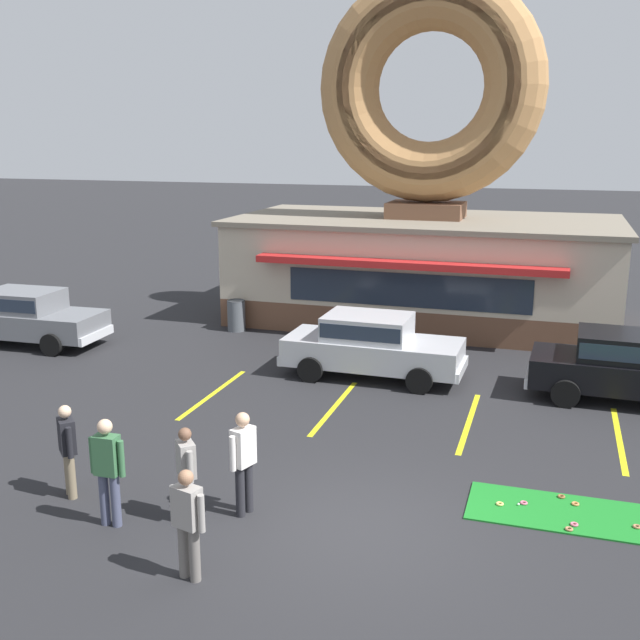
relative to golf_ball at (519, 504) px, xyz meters
name	(u,v)px	position (x,y,z in m)	size (l,w,h in m)	color
ground_plane	(363,528)	(-2.28, -1.43, -0.05)	(160.00, 160.00, 0.00)	#232326
donut_shop_building	(426,206)	(-3.79, 12.51, 3.69)	(12.30, 6.75, 10.96)	brown
putting_mat	(583,516)	(1.01, -0.01, -0.04)	(3.65, 1.35, 0.03)	#197523
mini_donut_near_left	(575,504)	(0.89, 0.30, 0.00)	(0.13, 0.13, 0.04)	#D17F47
mini_donut_near_right	(524,503)	(0.08, 0.08, 0.00)	(0.13, 0.13, 0.04)	#D8667F
mini_donut_mid_left	(561,496)	(0.67, 0.51, 0.00)	(0.13, 0.13, 0.04)	brown
mini_donut_mid_centre	(500,504)	(-0.29, -0.07, 0.00)	(0.13, 0.13, 0.04)	#E5C666
mini_donut_mid_right	(637,527)	(1.80, -0.19, 0.00)	(0.13, 0.13, 0.04)	#A5724C
mini_donut_far_left	(574,524)	(0.87, -0.41, 0.00)	(0.13, 0.13, 0.04)	#D8667F
mini_donut_far_centre	(569,529)	(0.79, -0.58, 0.00)	(0.13, 0.13, 0.04)	#A5724C
golf_ball	(519,504)	(0.00, 0.00, 0.00)	(0.04, 0.04, 0.04)	white
car_black	(629,365)	(2.07, 5.98, 0.82)	(4.61, 2.09, 1.60)	black
car_grey	(26,315)	(-14.29, 5.92, 0.82)	(4.62, 2.10, 1.60)	slate
car_silver	(371,343)	(-3.97, 5.97, 0.82)	(4.59, 2.03, 1.60)	#B2B5BA
pedestrian_blue_sweater_man	(108,467)	(-6.07, -2.52, 0.94)	(0.60, 0.25, 1.77)	#474C66
pedestrian_hooded_kid	(68,447)	(-7.27, -1.88, 0.85)	(0.45, 0.45, 1.63)	#7F7056
pedestrian_leather_jacket_man	(188,519)	(-4.22, -3.47, 0.84)	(0.58, 0.33, 1.62)	slate
pedestrian_clipboard_woman	(186,470)	(-4.98, -2.04, 0.81)	(0.43, 0.47, 1.57)	#474C66
pedestrian_beanie_man	(243,458)	(-4.22, -1.55, 0.92)	(0.34, 0.57, 1.73)	#232328
trash_bin	(236,315)	(-9.08, 9.20, 0.45)	(0.57, 0.57, 0.97)	#51565B
parking_stripe_far_left	(213,394)	(-7.22, 3.57, -0.05)	(0.12, 3.60, 0.01)	yellow
parking_stripe_left	(334,407)	(-4.22, 3.57, -0.05)	(0.12, 3.60, 0.01)	yellow
parking_stripe_mid_left	(469,422)	(-1.22, 3.57, -0.05)	(0.12, 3.60, 0.01)	yellow
parking_stripe_centre	(619,439)	(1.78, 3.57, -0.05)	(0.12, 3.60, 0.01)	yellow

